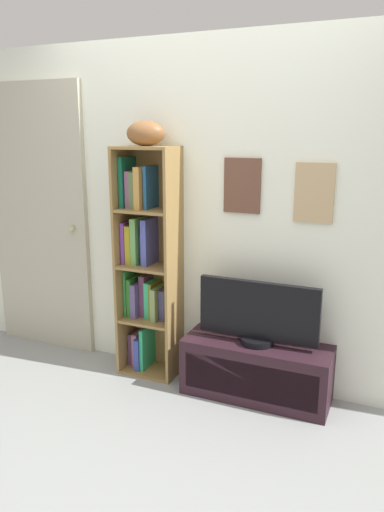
% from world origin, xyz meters
% --- Properties ---
extents(ground, '(5.20, 5.20, 0.04)m').
position_xyz_m(ground, '(0.00, 0.00, -0.02)').
color(ground, gray).
extents(back_wall, '(4.80, 0.08, 2.33)m').
position_xyz_m(back_wall, '(0.00, 1.13, 1.17)').
color(back_wall, white).
rests_on(back_wall, ground).
extents(bookshelf, '(0.42, 0.28, 1.63)m').
position_xyz_m(bookshelf, '(-0.44, 0.99, 0.80)').
color(bookshelf, olive).
rests_on(bookshelf, ground).
extents(football, '(0.29, 0.22, 0.16)m').
position_xyz_m(football, '(-0.40, 0.96, 1.71)').
color(football, brown).
rests_on(football, bookshelf).
extents(tv_stand, '(0.97, 0.35, 0.38)m').
position_xyz_m(tv_stand, '(0.41, 0.92, 0.19)').
color(tv_stand, black).
rests_on(tv_stand, ground).
extents(television, '(0.79, 0.22, 0.42)m').
position_xyz_m(television, '(0.41, 0.93, 0.59)').
color(television, black).
rests_on(television, tv_stand).
extents(door, '(0.89, 0.09, 2.09)m').
position_xyz_m(door, '(-1.44, 1.08, 1.04)').
color(door, '#B0AC96').
rests_on(door, ground).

